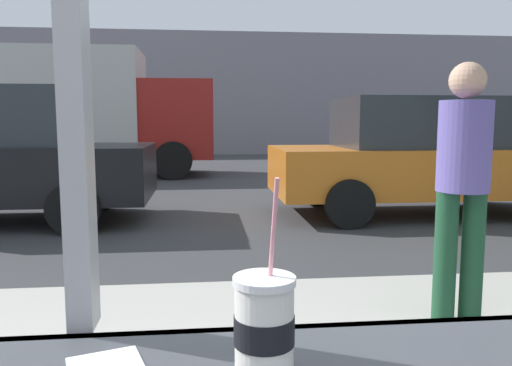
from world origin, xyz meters
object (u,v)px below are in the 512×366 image
pedestrian (463,176)px  parked_car_orange (421,156)px  soda_cup_left (264,329)px  box_truck (71,109)px

pedestrian → parked_car_orange: bearing=69.1°
soda_cup_left → parked_car_orange: bearing=64.1°
soda_cup_left → pedestrian: size_ratio=0.20×
box_truck → pedestrian: bearing=-64.5°
soda_cup_left → box_truck: box_truck is taller
soda_cup_left → parked_car_orange: 7.12m
box_truck → pedestrian: size_ratio=4.04×
parked_car_orange → pedestrian: 4.48m
parked_car_orange → box_truck: 8.74m
soda_cup_left → box_truck: 12.75m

